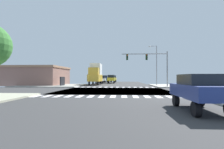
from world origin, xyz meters
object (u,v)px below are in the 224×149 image
(sedan_leading_3, at_px, (100,79))
(bank_building, at_px, (35,76))
(sedan_nearside_1, at_px, (103,79))
(pickup_queued_2, at_px, (111,79))
(pickup_middle_3, at_px, (113,78))
(traffic_signal_mast, at_px, (149,61))
(sedan_farside_2, at_px, (198,89))
(street_lamp, at_px, (155,62))
(pickup_crossing_1, at_px, (105,78))
(box_truck_trailing_1, at_px, (96,73))

(sedan_leading_3, bearing_deg, bank_building, 34.87)
(sedan_nearside_1, relative_size, pickup_queued_2, 0.84)
(pickup_middle_3, bearing_deg, sedan_nearside_1, 65.59)
(traffic_signal_mast, relative_size, sedan_leading_3, 1.83)
(traffic_signal_mast, height_order, sedan_farside_2, traffic_signal_mast)
(bank_building, bearing_deg, street_lamp, -0.64)
(sedan_leading_3, bearing_deg, pickup_queued_2, -141.98)
(traffic_signal_mast, height_order, street_lamp, street_lamp)
(sedan_leading_3, bearing_deg, pickup_crossing_1, -90.00)
(traffic_signal_mast, relative_size, sedan_farside_2, 1.83)
(pickup_crossing_1, bearing_deg, traffic_signal_mast, 108.69)
(sedan_farside_2, bearing_deg, sedan_nearside_1, 102.59)
(street_lamp, xyz_separation_m, pickup_crossing_1, (-13.01, 24.65, -3.67))
(street_lamp, relative_size, box_truck_trailing_1, 1.16)
(sedan_nearside_1, bearing_deg, pickup_crossing_1, -90.00)
(bank_building, xyz_separation_m, sedan_nearside_1, (13.12, 16.45, -0.91))
(street_lamp, distance_m, pickup_middle_3, 25.67)
(street_lamp, height_order, pickup_queued_2, street_lamp)
(traffic_signal_mast, bearing_deg, street_lamp, 70.52)
(pickup_crossing_1, bearing_deg, pickup_middle_3, 156.68)
(bank_building, relative_size, sedan_leading_3, 3.31)
(bank_building, height_order, pickup_middle_3, bank_building)
(sedan_nearside_1, relative_size, pickup_middle_3, 0.84)
(sedan_nearside_1, bearing_deg, pickup_queued_2, 121.16)
(street_lamp, bearing_deg, sedan_leading_3, 144.05)
(traffic_signal_mast, distance_m, sedan_nearside_1, 26.02)
(sedan_farside_2, bearing_deg, traffic_signal_mast, 88.33)
(sedan_leading_3, distance_m, box_truck_trailing_1, 7.13)
(bank_building, bearing_deg, sedan_leading_3, 34.87)
(pickup_queued_2, bearing_deg, sedan_nearside_1, -58.84)
(bank_building, height_order, box_truck_trailing_1, box_truck_trailing_1)
(sedan_nearside_1, height_order, pickup_crossing_1, pickup_crossing_1)
(box_truck_trailing_1, distance_m, pickup_middle_3, 21.15)
(pickup_middle_3, bearing_deg, bank_building, 55.04)
(bank_building, xyz_separation_m, box_truck_trailing_1, (13.12, 2.17, 0.54))
(pickup_middle_3, bearing_deg, pickup_crossing_1, -23.32)
(bank_building, height_order, sedan_nearside_1, bank_building)
(sedan_farside_2, xyz_separation_m, pickup_queued_2, (-7.00, 39.81, 0.17))
(sedan_farside_2, height_order, box_truck_trailing_1, box_truck_trailing_1)
(bank_building, bearing_deg, sedan_nearside_1, 51.42)
(pickup_crossing_1, height_order, pickup_queued_2, same)
(pickup_crossing_1, relative_size, sedan_leading_3, 1.19)
(traffic_signal_mast, xyz_separation_m, street_lamp, (2.39, 6.75, 0.38))
(bank_building, height_order, pickup_crossing_1, bank_building)
(traffic_signal_mast, distance_m, box_truck_trailing_1, 14.20)
(pickup_queued_2, height_order, pickup_middle_3, same)
(sedan_farside_2, height_order, pickup_crossing_1, pickup_crossing_1)
(sedan_leading_3, bearing_deg, sedan_nearside_1, -90.00)
(traffic_signal_mast, height_order, box_truck_trailing_1, traffic_signal_mast)
(bank_building, relative_size, sedan_nearside_1, 3.31)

